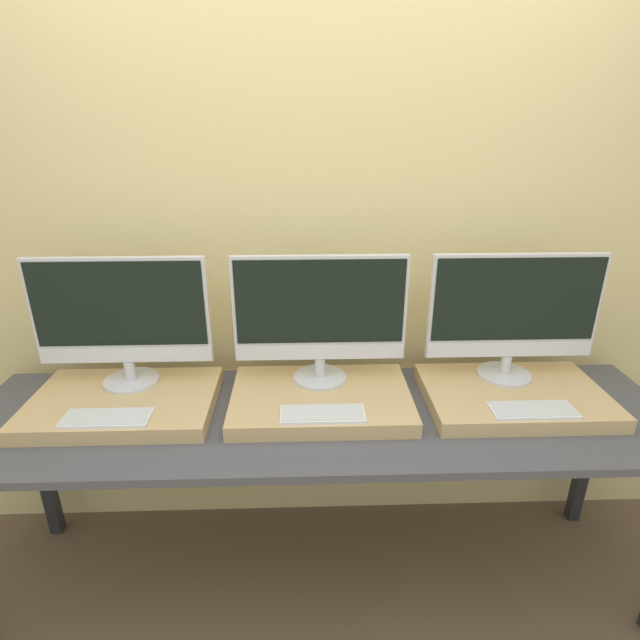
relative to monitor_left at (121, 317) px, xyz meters
name	(u,v)px	position (x,y,z in m)	size (l,w,h in m)	color
wall_back	(318,249)	(0.72, 0.26, 0.18)	(8.00, 0.04, 2.60)	#DBC684
workbench	(321,428)	(0.72, -0.15, -0.39)	(2.56, 0.69, 0.79)	#47474C
wooden_riser_left	(124,403)	(0.00, -0.11, -0.30)	(0.66, 0.44, 0.06)	tan
monitor_left	(121,317)	(0.00, 0.00, 0.00)	(0.64, 0.20, 0.49)	silver
keyboard_left	(107,418)	(0.00, -0.26, -0.26)	(0.29, 0.11, 0.01)	silver
wooden_riser_center	(321,399)	(0.72, -0.11, -0.30)	(0.66, 0.44, 0.06)	tan
monitor_center	(320,315)	(0.72, 0.00, 0.00)	(0.64, 0.20, 0.49)	silver
keyboard_center	(323,414)	(0.72, -0.26, -0.26)	(0.29, 0.11, 0.01)	silver
wooden_riser_right	(514,396)	(1.44, -0.11, -0.30)	(0.66, 0.44, 0.06)	tan
monitor_right	(514,312)	(1.44, 0.00, 0.00)	(0.64, 0.20, 0.49)	silver
keyboard_right	(533,410)	(1.44, -0.26, -0.26)	(0.29, 0.11, 0.01)	silver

